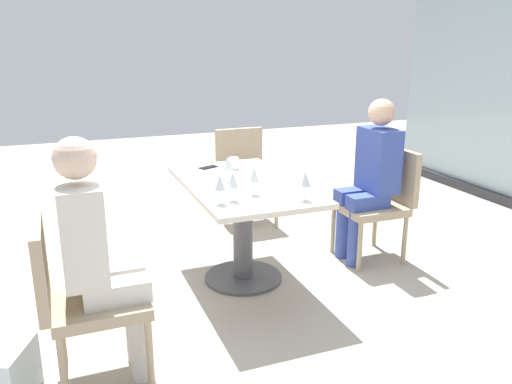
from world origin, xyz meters
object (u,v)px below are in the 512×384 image
person_front_right (97,250)px  dining_table_main (243,209)px  chair_front_right (78,292)px  wine_glass_3 (228,164)px  person_near_window (371,173)px  coffee_cup (234,163)px  wine_glass_1 (232,180)px  wine_glass_2 (305,180)px  wine_glass_4 (254,175)px  handbag_0 (11,374)px  chair_near_window (381,197)px  chair_far_left (245,170)px  cell_phone_on_table (208,167)px  wine_glass_0 (220,183)px

person_front_right → dining_table_main: bearing=127.6°
chair_front_right → wine_glass_3: wine_glass_3 is taller
person_near_window → coffee_cup: 1.05m
chair_front_right → wine_glass_1: 1.10m
wine_glass_2 → coffee_cup: bearing=-171.1°
wine_glass_4 → handbag_0: wine_glass_4 is taller
dining_table_main → chair_near_window: chair_near_window is taller
wine_glass_2 → wine_glass_4: 0.33m
person_front_right → wine_glass_2: bearing=102.2°
dining_table_main → person_front_right: person_front_right is taller
chair_front_right → chair_far_left: bearing=141.2°
chair_front_right → handbag_0: size_ratio=2.90×
handbag_0 → dining_table_main: bearing=142.3°
wine_glass_4 → chair_far_left: bearing=162.1°
person_near_window → cell_phone_on_table: person_near_window is taller
wine_glass_3 → dining_table_main: bearing=69.0°
wine_glass_1 → wine_glass_2: size_ratio=1.00×
person_front_right → coffee_cup: person_front_right is taller
wine_glass_1 → cell_phone_on_table: 0.89m
person_front_right → cell_phone_on_table: bearing=144.0°
coffee_cup → wine_glass_0: bearing=-24.4°
chair_near_window → wine_glass_3: wine_glass_3 is taller
chair_far_left → handbag_0: size_ratio=2.90×
person_front_right → handbag_0: size_ratio=4.20×
wine_glass_4 → coffee_cup: wine_glass_4 is taller
wine_glass_2 → wine_glass_4: size_ratio=1.00×
chair_front_right → wine_glass_1: (-0.42, 0.95, 0.37)m
wine_glass_1 → coffee_cup: bearing=160.5°
wine_glass_1 → cell_phone_on_table: wine_glass_1 is taller
wine_glass_0 → chair_near_window: bearing=106.0°
chair_near_window → cell_phone_on_table: size_ratio=6.04×
chair_front_right → handbag_0: chair_front_right is taller
person_front_right → coffee_cup: (-1.18, 1.11, 0.08)m
chair_near_window → wine_glass_4: wine_glass_4 is taller
wine_glass_1 → cell_phone_on_table: size_ratio=1.28×
wine_glass_3 → cell_phone_on_table: wine_glass_3 is taller
chair_far_left → wine_glass_2: 1.78m
dining_table_main → chair_front_right: bearing=-55.1°
chair_front_right → wine_glass_4: bearing=113.9°
person_front_right → wine_glass_1: bearing=116.6°
dining_table_main → wine_glass_3: bearing=-111.0°
chair_far_left → handbag_0: chair_far_left is taller
cell_phone_on_table → chair_far_left: bearing=118.2°
person_near_window → wine_glass_4: bearing=-74.1°
chair_front_right → coffee_cup: bearing=134.2°
wine_glass_0 → wine_glass_1: size_ratio=1.00×
person_front_right → wine_glass_2: 1.29m
coffee_cup → handbag_0: bearing=-51.9°
dining_table_main → wine_glass_0: size_ratio=7.17×
person_front_right → handbag_0: 0.72m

